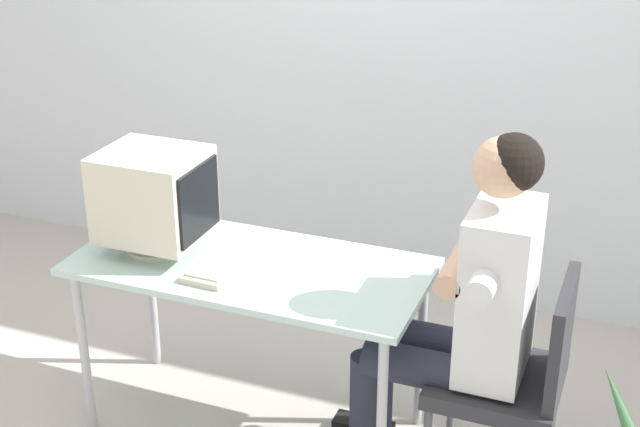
# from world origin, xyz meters

# --- Properties ---
(ground_plane) EXTENTS (12.00, 12.00, 0.00)m
(ground_plane) POSITION_xyz_m (0.00, 0.00, 0.00)
(ground_plane) COLOR #B2ADA3
(desk) EXTENTS (1.34, 0.63, 0.74)m
(desk) POSITION_xyz_m (0.00, 0.00, 0.67)
(desk) COLOR #B7B7BC
(desk) RESTS_ON ground_plane
(crt_monitor) EXTENTS (0.39, 0.33, 0.40)m
(crt_monitor) POSITION_xyz_m (-0.38, -0.02, 0.96)
(crt_monitor) COLOR beige
(crt_monitor) RESTS_ON desk
(keyboard) EXTENTS (0.18, 0.44, 0.03)m
(keyboard) POSITION_xyz_m (-0.08, -0.03, 0.75)
(keyboard) COLOR beige
(keyboard) RESTS_ON desk
(office_chair) EXTENTS (0.45, 0.45, 0.86)m
(office_chair) POSITION_xyz_m (1.01, 0.01, 0.49)
(office_chair) COLOR #4C4C51
(office_chair) RESTS_ON ground_plane
(person_seated) EXTENTS (0.73, 0.56, 1.36)m
(person_seated) POSITION_xyz_m (0.82, 0.01, 0.74)
(person_seated) COLOR silver
(person_seated) RESTS_ON ground_plane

